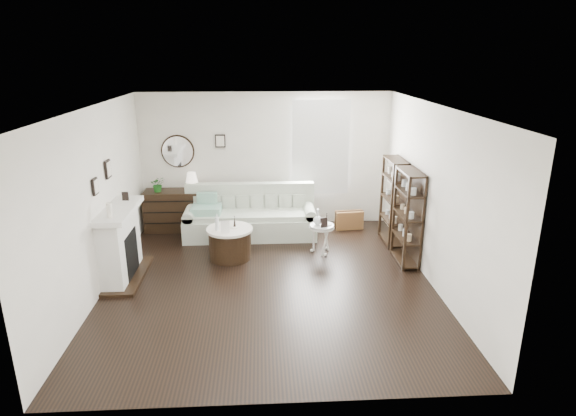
{
  "coord_description": "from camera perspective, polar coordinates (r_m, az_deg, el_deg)",
  "views": [
    {
      "loc": [
        -0.1,
        -6.81,
        3.42
      ],
      "look_at": [
        0.34,
        0.8,
        0.95
      ],
      "focal_mm": 30.0,
      "sensor_mm": 36.0,
      "label": 1
    }
  ],
  "objects": [
    {
      "name": "flask_ped",
      "position": [
        8.45,
        3.54,
        -1.06
      ],
      "size": [
        0.15,
        0.15,
        0.29
      ],
      "primitive_type": null,
      "color": "silver",
      "rests_on": "pedestal_table"
    },
    {
      "name": "card_frame_drum",
      "position": [
        8.09,
        -7.46,
        -2.22
      ],
      "size": [
        0.15,
        0.06,
        0.2
      ],
      "primitive_type": "cube",
      "rotation": [
        -0.21,
        0.0,
        0.01
      ],
      "color": "white",
      "rests_on": "drum_table"
    },
    {
      "name": "sofa",
      "position": [
        9.42,
        -4.49,
        -1.3
      ],
      "size": [
        2.52,
        0.87,
        0.98
      ],
      "color": "#A3AB98",
      "rests_on": "ground"
    },
    {
      "name": "eiffel_drum",
      "position": [
        8.32,
        -6.35,
        -1.66
      ],
      "size": [
        0.13,
        0.13,
        0.18
      ],
      "primitive_type": null,
      "rotation": [
        0.0,
        0.0,
        0.31
      ],
      "color": "black",
      "rests_on": "drum_table"
    },
    {
      "name": "potted_plant",
      "position": [
        9.77,
        -15.17,
        2.73
      ],
      "size": [
        0.33,
        0.31,
        0.3
      ],
      "primitive_type": "imported",
      "rotation": [
        0.0,
        0.0,
        0.3
      ],
      "color": "#1E611B",
      "rests_on": "dresser"
    },
    {
      "name": "table_lamp",
      "position": [
        9.69,
        -11.32,
        3.1
      ],
      "size": [
        0.28,
        0.28,
        0.37
      ],
      "primitive_type": null,
      "rotation": [
        0.0,
        0.0,
        -0.22
      ],
      "color": "beige",
      "rests_on": "dresser"
    },
    {
      "name": "shelf_unit_near",
      "position": [
        8.27,
        13.98,
        -1.06
      ],
      "size": [
        0.3,
        0.8,
        1.6
      ],
      "color": "black",
      "rests_on": "ground"
    },
    {
      "name": "fireplace",
      "position": [
        7.99,
        -19.21,
        -4.24
      ],
      "size": [
        0.5,
        1.4,
        1.84
      ],
      "color": "white",
      "rests_on": "ground"
    },
    {
      "name": "drum_table",
      "position": [
        8.41,
        -6.89,
        -4.12
      ],
      "size": [
        0.79,
        0.79,
        0.55
      ],
      "rotation": [
        0.0,
        0.0,
        0.38
      ],
      "color": "black",
      "rests_on": "ground"
    },
    {
      "name": "pedestal_table",
      "position": [
        8.51,
        4.04,
        -2.29
      ],
      "size": [
        0.44,
        0.44,
        0.53
      ],
      "rotation": [
        0.0,
        0.0,
        0.31
      ],
      "color": "white",
      "rests_on": "ground"
    },
    {
      "name": "quilt",
      "position": [
        9.27,
        -9.64,
        -0.18
      ],
      "size": [
        0.56,
        0.46,
        0.14
      ],
      "primitive_type": "cube",
      "rotation": [
        0.0,
        0.0,
        -0.02
      ],
      "color": "#268C5E",
      "rests_on": "sofa"
    },
    {
      "name": "eiffel_ped",
      "position": [
        8.5,
        4.61,
        -1.33
      ],
      "size": [
        0.14,
        0.14,
        0.19
      ],
      "primitive_type": null,
      "rotation": [
        0.0,
        0.0,
        0.3
      ],
      "color": "black",
      "rests_on": "pedestal_table"
    },
    {
      "name": "room",
      "position": [
        9.72,
        1.7,
        7.13
      ],
      "size": [
        5.5,
        5.5,
        5.5
      ],
      "color": "black",
      "rests_on": "ground"
    },
    {
      "name": "bottle_drum",
      "position": [
        8.19,
        -8.42,
        -1.67
      ],
      "size": [
        0.07,
        0.07,
        0.29
      ],
      "primitive_type": "cylinder",
      "color": "silver",
      "rests_on": "drum_table"
    },
    {
      "name": "card_frame_ped",
      "position": [
        8.36,
        4.28,
        -1.73
      ],
      "size": [
        0.13,
        0.09,
        0.17
      ],
      "primitive_type": "cube",
      "rotation": [
        -0.21,
        0.0,
        0.35
      ],
      "color": "black",
      "rests_on": "pedestal_table"
    },
    {
      "name": "suitcase",
      "position": [
        9.83,
        7.25,
        -1.41
      ],
      "size": [
        0.57,
        0.24,
        0.37
      ],
      "primitive_type": "cube",
      "rotation": [
        0.0,
        0.0,
        0.1
      ],
      "color": "brown",
      "rests_on": "ground"
    },
    {
      "name": "shelf_unit_far",
      "position": [
        9.09,
        12.37,
        0.78
      ],
      "size": [
        0.3,
        0.8,
        1.6
      ],
      "color": "black",
      "rests_on": "ground"
    },
    {
      "name": "dresser",
      "position": [
        9.91,
        -13.14,
        -0.25
      ],
      "size": [
        1.21,
        0.52,
        0.81
      ],
      "color": "black",
      "rests_on": "ground"
    }
  ]
}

